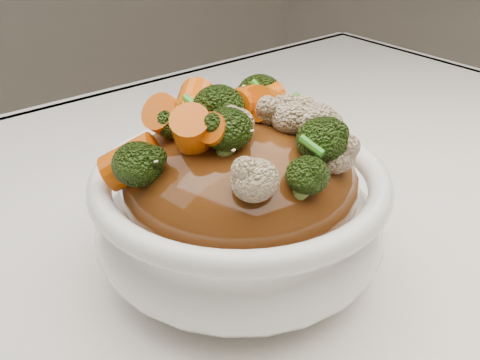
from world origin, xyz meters
TOP-DOWN VIEW (x-y plane):
  - tablecloth at (0.00, 0.00)m, footprint 1.20×0.80m
  - bowl at (-0.03, -0.05)m, footprint 0.30×0.30m
  - sauce_base at (-0.03, -0.05)m, footprint 0.24×0.24m
  - carrots at (-0.03, -0.05)m, footprint 0.24×0.24m
  - broccoli at (-0.03, -0.05)m, footprint 0.24×0.24m
  - cauliflower at (-0.03, -0.05)m, footprint 0.24×0.24m
  - scallions at (-0.03, -0.05)m, footprint 0.18×0.18m
  - sesame_seeds at (-0.03, -0.05)m, footprint 0.21×0.21m

SIDE VIEW (x-z plane):
  - tablecloth at x=0.00m, z-range 0.71..0.75m
  - bowl at x=-0.03m, z-range 0.75..0.84m
  - sauce_base at x=-0.03m, z-range 0.78..0.88m
  - cauliflower at x=-0.03m, z-range 0.87..0.91m
  - broccoli at x=-0.03m, z-range 0.87..0.92m
  - carrots at x=-0.03m, z-range 0.87..0.92m
  - scallions at x=-0.03m, z-range 0.89..0.91m
  - sesame_seeds at x=-0.03m, z-range 0.89..0.90m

